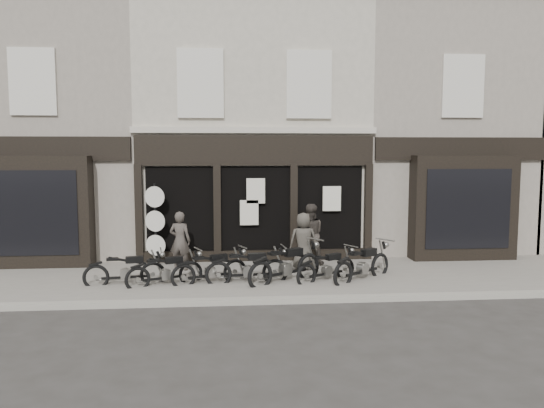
{
  "coord_description": "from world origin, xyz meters",
  "views": [
    {
      "loc": [
        -0.86,
        -12.91,
        3.45
      ],
      "look_at": [
        0.38,
        1.6,
        1.97
      ],
      "focal_mm": 35.0,
      "sensor_mm": 36.0,
      "label": 1
    }
  ],
  "objects": [
    {
      "name": "ground_plane",
      "position": [
        0.0,
        0.0,
        0.0
      ],
      "size": [
        90.0,
        90.0,
        0.0
      ],
      "primitive_type": "plane",
      "color": "#2D2B28",
      "rests_on": "ground"
    },
    {
      "name": "advert_sign_post",
      "position": [
        -2.94,
        2.53,
        1.22
      ],
      "size": [
        0.6,
        0.39,
        2.5
      ],
      "rotation": [
        0.0,
        0.0,
        -0.29
      ],
      "color": "black",
      "rests_on": "ground"
    },
    {
      "name": "man_right",
      "position": [
        1.26,
        1.57,
        0.92
      ],
      "size": [
        0.81,
        0.54,
        1.61
      ],
      "primitive_type": "imported",
      "rotation": [
        0.0,
        0.0,
        3.1
      ],
      "color": "#3F3B34",
      "rests_on": "pavement"
    },
    {
      "name": "central_building",
      "position": [
        0.0,
        5.95,
        4.08
      ],
      "size": [
        7.3,
        6.22,
        8.34
      ],
      "color": "#B9AF9E",
      "rests_on": "ground"
    },
    {
      "name": "motorcycle_3",
      "position": [
        -0.34,
        0.31,
        0.41
      ],
      "size": [
        2.14,
        0.58,
        1.02
      ],
      "rotation": [
        0.0,
        0.0,
        0.11
      ],
      "color": "black",
      "rests_on": "ground"
    },
    {
      "name": "kerb",
      "position": [
        0.0,
        -1.25,
        0.07
      ],
      "size": [
        30.0,
        0.25,
        0.13
      ],
      "primitive_type": "cube",
      "color": "gray",
      "rests_on": "ground_plane"
    },
    {
      "name": "motorcycle_0",
      "position": [
        -3.4,
        0.39,
        0.38
      ],
      "size": [
        2.01,
        0.62,
        0.97
      ],
      "rotation": [
        0.0,
        0.0,
        0.16
      ],
      "color": "black",
      "rests_on": "ground"
    },
    {
      "name": "neighbour_right",
      "position": [
        6.35,
        5.9,
        4.04
      ],
      "size": [
        5.6,
        6.73,
        8.34
      ],
      "color": "gray",
      "rests_on": "ground"
    },
    {
      "name": "pavement",
      "position": [
        0.0,
        0.9,
        0.06
      ],
      "size": [
        30.0,
        4.2,
        0.12
      ],
      "primitive_type": "cube",
      "color": "slate",
      "rests_on": "ground_plane"
    },
    {
      "name": "motorcycle_6",
      "position": [
        2.65,
        0.36,
        0.42
      ],
      "size": [
        1.9,
        1.57,
        1.07
      ],
      "rotation": [
        0.0,
        0.0,
        0.65
      ],
      "color": "black",
      "rests_on": "ground"
    },
    {
      "name": "motorcycle_4",
      "position": [
        0.63,
        0.33,
        0.45
      ],
      "size": [
        2.07,
        1.54,
        1.12
      ],
      "rotation": [
        0.0,
        0.0,
        0.58
      ],
      "color": "black",
      "rests_on": "ground"
    },
    {
      "name": "man_left",
      "position": [
        -2.17,
        1.8,
        0.94
      ],
      "size": [
        0.68,
        0.53,
        1.65
      ],
      "primitive_type": "imported",
      "rotation": [
        0.0,
        0.0,
        2.89
      ],
      "color": "#413A35",
      "rests_on": "pavement"
    },
    {
      "name": "motorcycle_1",
      "position": [
        -2.4,
        0.26,
        0.38
      ],
      "size": [
        1.87,
        1.03,
        0.95
      ],
      "rotation": [
        0.0,
        0.0,
        0.4
      ],
      "color": "black",
      "rests_on": "ground"
    },
    {
      "name": "motorcycle_5",
      "position": [
        1.71,
        0.38,
        0.37
      ],
      "size": [
        1.76,
        1.2,
        0.93
      ],
      "rotation": [
        0.0,
        0.0,
        0.53
      ],
      "color": "black",
      "rests_on": "ground"
    },
    {
      "name": "neighbour_left",
      "position": [
        -6.35,
        5.9,
        4.04
      ],
      "size": [
        5.6,
        6.73,
        8.34
      ],
      "color": "gray",
      "rests_on": "ground"
    },
    {
      "name": "motorcycle_2",
      "position": [
        -1.29,
        0.38,
        0.39
      ],
      "size": [
        1.93,
        0.99,
        0.97
      ],
      "rotation": [
        0.0,
        0.0,
        0.37
      ],
      "color": "black",
      "rests_on": "ground"
    },
    {
      "name": "man_centre",
      "position": [
        1.54,
        2.2,
        1.01
      ],
      "size": [
        0.87,
        0.68,
        1.79
      ],
      "primitive_type": "imported",
      "rotation": [
        0.0,
        0.0,
        3.14
      ],
      "color": "#3B3530",
      "rests_on": "pavement"
    }
  ]
}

